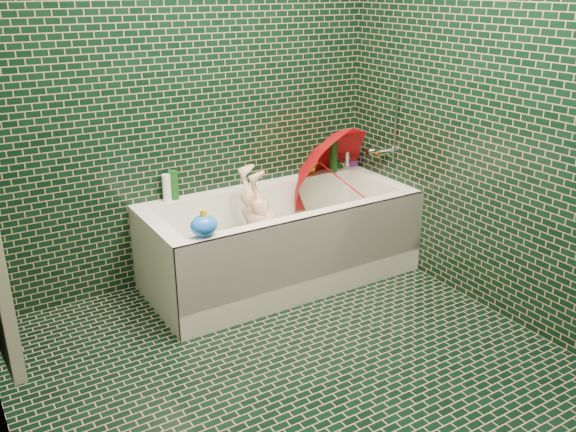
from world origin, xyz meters
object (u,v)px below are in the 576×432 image
bathtub (282,249)px  umbrella (343,181)px  child (268,237)px  bath_toy (204,225)px  rubber_duck (310,167)px

bathtub → umbrella: bearing=9.6°
bathtub → child: size_ratio=1.84×
umbrella → bath_toy: 1.25m
bathtub → child: 0.14m
rubber_duck → bath_toy: bearing=-127.6°
bathtub → rubber_duck: 0.69m
child → rubber_duck: bearing=132.9°
bathtub → umbrella: (0.53, 0.09, 0.34)m
rubber_duck → bath_toy: size_ratio=0.73×
umbrella → bathtub: bearing=178.3°
umbrella → bath_toy: umbrella is taller
rubber_duck → umbrella: bearing=-50.2°
umbrella → rubber_duck: bearing=96.5°
rubber_duck → bath_toy: bath_toy is taller
rubber_duck → bath_toy: (-1.10, -0.65, 0.02)m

